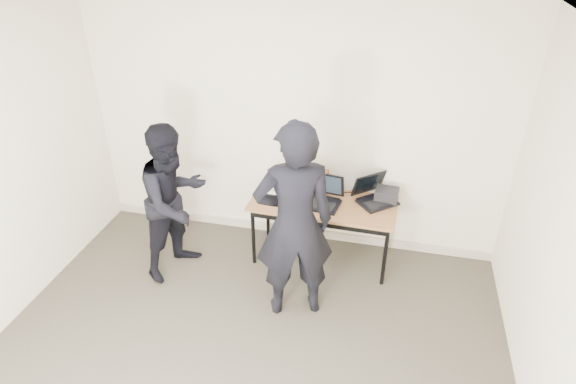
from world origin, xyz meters
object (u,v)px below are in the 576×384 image
(desk, at_px, (323,208))
(person_observer, at_px, (175,201))
(equipment_box, at_px, (387,195))
(laptop_beige, at_px, (277,192))
(leather_satchel, at_px, (311,180))
(person_typist, at_px, (294,224))
(laptop_center, at_px, (323,197))
(laptop_right, at_px, (374,195))

(desk, xyz_separation_m, person_observer, (-1.43, -0.46, 0.16))
(equipment_box, height_order, person_observer, person_observer)
(person_observer, bearing_deg, laptop_beige, -38.77)
(equipment_box, bearing_deg, person_observer, -162.52)
(leather_satchel, height_order, person_observer, person_observer)
(person_typist, height_order, person_observer, person_typist)
(leather_satchel, bearing_deg, laptop_beige, -143.16)
(desk, xyz_separation_m, laptop_center, (-0.01, 0.01, 0.13))
(laptop_beige, bearing_deg, person_observer, -137.09)
(laptop_beige, relative_size, laptop_right, 0.69)
(laptop_beige, bearing_deg, laptop_right, 23.03)
(laptop_center, distance_m, laptop_right, 0.54)
(laptop_beige, distance_m, person_observer, 1.05)
(desk, height_order, person_typist, person_typist)
(laptop_beige, bearing_deg, leather_satchel, 46.94)
(desk, relative_size, laptop_center, 3.58)
(laptop_center, relative_size, laptop_right, 0.82)
(laptop_center, height_order, person_observer, person_observer)
(person_observer, bearing_deg, desk, -48.65)
(laptop_beige, distance_m, laptop_right, 1.02)
(laptop_center, bearing_deg, person_typist, -90.59)
(person_typist, bearing_deg, leather_satchel, -107.60)
(leather_satchel, relative_size, person_observer, 0.23)
(laptop_beige, bearing_deg, person_typist, -50.56)
(leather_satchel, bearing_deg, equipment_box, 2.68)
(leather_satchel, bearing_deg, person_typist, -82.03)
(person_typist, bearing_deg, person_observer, -35.19)
(desk, bearing_deg, person_typist, -97.72)
(laptop_beige, xyz_separation_m, equipment_box, (1.13, 0.16, 0.02))
(laptop_center, bearing_deg, person_observer, -153.96)
(desk, height_order, laptop_beige, laptop_beige)
(leather_satchel, xyz_separation_m, equipment_box, (0.81, -0.04, -0.06))
(person_observer, bearing_deg, laptop_center, -48.08)
(laptop_right, bearing_deg, laptop_beige, 147.28)
(laptop_right, xyz_separation_m, person_typist, (-0.64, -0.97, 0.19))
(laptop_center, bearing_deg, laptop_right, 24.27)
(leather_satchel, height_order, equipment_box, leather_satchel)
(laptop_beige, height_order, leather_satchel, leather_satchel)
(laptop_right, bearing_deg, desk, 157.68)
(laptop_right, distance_m, leather_satchel, 0.69)
(desk, xyz_separation_m, laptop_beige, (-0.50, 0.03, 0.11))
(leather_satchel, height_order, person_typist, person_typist)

